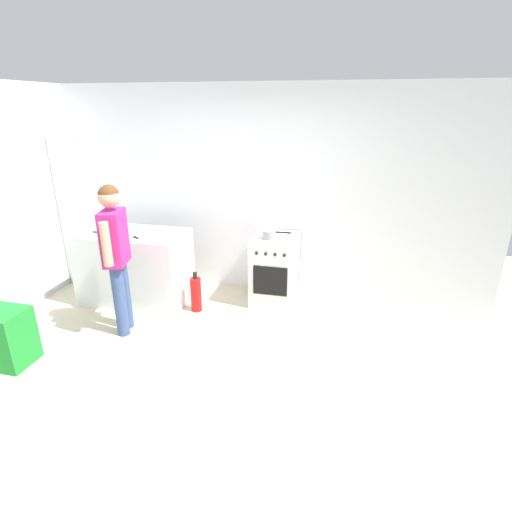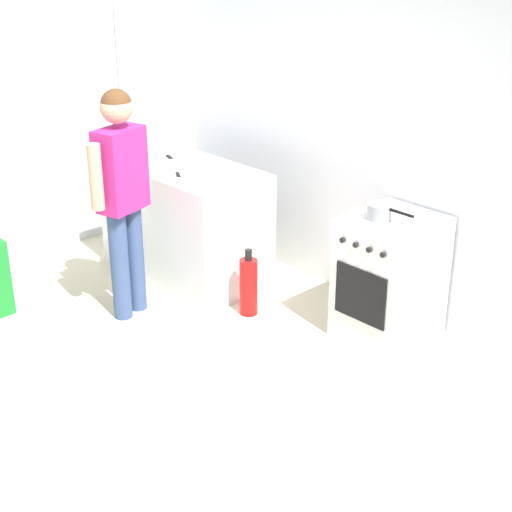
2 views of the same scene
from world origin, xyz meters
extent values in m
plane|color=beige|center=(0.00, 0.00, 0.00)|extent=(8.00, 8.00, 0.00)
cube|color=silver|center=(0.00, 1.95, 1.30)|extent=(6.00, 0.10, 2.60)
cube|color=silver|center=(-1.35, 1.20, 0.45)|extent=(1.30, 0.70, 0.90)
cube|color=white|center=(0.35, 1.58, 0.42)|extent=(0.54, 0.60, 0.85)
cube|color=black|center=(0.35, 1.27, 0.40)|extent=(0.41, 0.01, 0.36)
cylinder|color=black|center=(0.23, 1.46, 0.85)|extent=(0.17, 0.17, 0.01)
cylinder|color=black|center=(0.47, 1.46, 0.85)|extent=(0.17, 0.17, 0.01)
cylinder|color=black|center=(0.23, 1.70, 0.85)|extent=(0.17, 0.17, 0.01)
cylinder|color=black|center=(0.47, 1.70, 0.85)|extent=(0.17, 0.17, 0.01)
cylinder|color=black|center=(0.19, 1.26, 0.74)|extent=(0.04, 0.02, 0.04)
cylinder|color=black|center=(0.30, 1.26, 0.74)|extent=(0.04, 0.02, 0.04)
cylinder|color=black|center=(0.40, 1.26, 0.74)|extent=(0.04, 0.02, 0.04)
cylinder|color=black|center=(0.51, 1.26, 0.74)|extent=(0.04, 0.02, 0.04)
cylinder|color=gray|center=(0.29, 1.50, 0.90)|extent=(0.16, 0.16, 0.10)
cylinder|color=black|center=(0.46, 1.50, 0.94)|extent=(0.18, 0.02, 0.02)
cube|color=silver|center=(-1.72, 1.01, 0.90)|extent=(0.10, 0.04, 0.01)
cube|color=black|center=(-1.62, 1.02, 0.91)|extent=(0.11, 0.04, 0.01)
cube|color=silver|center=(-1.05, 0.94, 0.90)|extent=(0.21, 0.15, 0.01)
cube|color=black|center=(-1.19, 1.02, 0.91)|extent=(0.11, 0.08, 0.01)
cube|color=silver|center=(-1.45, 1.21, 0.90)|extent=(0.20, 0.10, 0.01)
cube|color=black|center=(-1.59, 1.26, 0.91)|extent=(0.11, 0.06, 0.01)
cube|color=silver|center=(-1.88, 1.12, 0.90)|extent=(0.14, 0.05, 0.01)
cube|color=black|center=(-1.75, 1.10, 0.91)|extent=(0.11, 0.04, 0.01)
cylinder|color=#384C7A|center=(-1.10, 0.41, 0.40)|extent=(0.13, 0.13, 0.80)
cylinder|color=#384C7A|center=(-1.14, 0.57, 0.40)|extent=(0.13, 0.13, 0.80)
cube|color=#B7267A|center=(-1.12, 0.49, 1.08)|extent=(0.28, 0.38, 0.56)
cylinder|color=tan|center=(-1.06, 0.26, 1.09)|extent=(0.09, 0.09, 0.44)
cylinder|color=tan|center=(-1.18, 0.72, 1.09)|extent=(0.09, 0.09, 0.44)
sphere|color=tan|center=(-1.12, 0.49, 1.50)|extent=(0.22, 0.22, 0.22)
sphere|color=brown|center=(-1.12, 0.49, 1.52)|extent=(0.20, 0.20, 0.20)
cylinder|color=red|center=(-0.52, 1.10, 0.21)|extent=(0.13, 0.13, 0.42)
cylinder|color=black|center=(-0.52, 1.10, 0.46)|extent=(0.05, 0.05, 0.08)
cube|color=#1E842D|center=(-1.94, -0.30, 0.14)|extent=(0.52, 0.36, 0.28)
cube|color=silver|center=(-2.30, 1.68, 1.00)|extent=(0.48, 0.44, 2.00)
camera|label=1|loc=(1.15, -2.94, 2.34)|focal=28.00mm
camera|label=2|loc=(3.16, -2.31, 2.66)|focal=55.00mm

